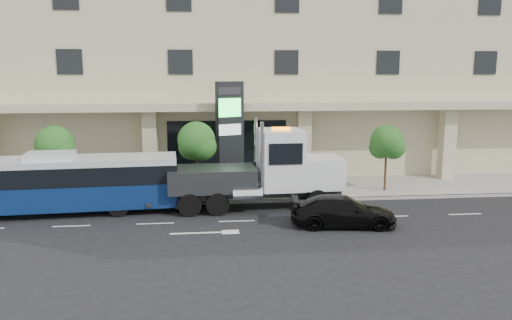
{
  "coord_description": "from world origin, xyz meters",
  "views": [
    {
      "loc": [
        -1.52,
        -25.46,
        7.28
      ],
      "look_at": [
        1.34,
        2.0,
        2.47
      ],
      "focal_mm": 35.0,
      "sensor_mm": 36.0,
      "label": 1
    }
  ],
  "objects_px": {
    "tow_truck": "(264,172)",
    "city_bus": "(52,183)",
    "black_sedan": "(343,211)",
    "signage_pylon": "(230,136)"
  },
  "relations": [
    {
      "from": "tow_truck",
      "to": "city_bus",
      "type": "bearing_deg",
      "value": 178.65
    },
    {
      "from": "tow_truck",
      "to": "black_sedan",
      "type": "height_order",
      "value": "tow_truck"
    },
    {
      "from": "city_bus",
      "to": "tow_truck",
      "type": "bearing_deg",
      "value": -3.68
    },
    {
      "from": "city_bus",
      "to": "signage_pylon",
      "type": "height_order",
      "value": "signage_pylon"
    },
    {
      "from": "city_bus",
      "to": "black_sedan",
      "type": "xyz_separation_m",
      "value": [
        14.53,
        -3.64,
        -0.93
      ]
    },
    {
      "from": "city_bus",
      "to": "tow_truck",
      "type": "relative_size",
      "value": 1.22
    },
    {
      "from": "city_bus",
      "to": "tow_truck",
      "type": "xyz_separation_m",
      "value": [
        11.11,
        0.04,
        0.33
      ]
    },
    {
      "from": "city_bus",
      "to": "black_sedan",
      "type": "height_order",
      "value": "city_bus"
    },
    {
      "from": "black_sedan",
      "to": "signage_pylon",
      "type": "bearing_deg",
      "value": 40.42
    },
    {
      "from": "tow_truck",
      "to": "black_sedan",
      "type": "distance_m",
      "value": 5.18
    }
  ]
}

